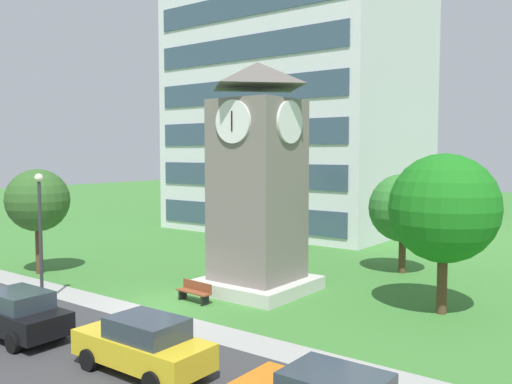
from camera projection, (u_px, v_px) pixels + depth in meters
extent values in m
plane|color=#3D7A33|center=(168.00, 304.00, 23.35)|extent=(160.00, 160.00, 0.00)
cube|color=#38383A|center=(40.00, 343.00, 18.57)|extent=(120.00, 7.20, 0.01)
cube|color=#9E9E99|center=(139.00, 313.00, 22.07)|extent=(120.00, 1.60, 0.01)
cube|color=silver|center=(300.00, 61.00, 46.94)|extent=(18.97, 15.36, 28.80)
cube|color=#384C60|center=(246.00, 217.00, 41.72)|extent=(17.45, 0.10, 1.80)
cube|color=#384C60|center=(245.00, 175.00, 41.49)|extent=(17.45, 0.10, 1.80)
cube|color=#384C60|center=(245.00, 133.00, 41.26)|extent=(17.45, 0.10, 1.80)
cube|color=#384C60|center=(245.00, 91.00, 41.02)|extent=(17.45, 0.10, 1.80)
cube|color=#384C60|center=(245.00, 48.00, 40.79)|extent=(17.45, 0.10, 1.80)
cube|color=#384C60|center=(245.00, 4.00, 40.56)|extent=(17.45, 0.10, 1.80)
cube|color=slate|center=(258.00, 196.00, 25.32)|extent=(3.46, 3.46, 8.94)
cube|color=beige|center=(258.00, 284.00, 25.62)|extent=(4.68, 4.68, 0.60)
pyramid|color=#5D5751|center=(258.00, 75.00, 24.91)|extent=(3.81, 3.81, 1.15)
cylinder|color=white|center=(233.00, 122.00, 23.65)|extent=(1.91, 0.12, 1.91)
cylinder|color=white|center=(290.00, 122.00, 24.00)|extent=(0.12, 1.91, 1.91)
cube|color=black|center=(232.00, 117.00, 23.58)|extent=(0.03, 0.08, 0.57)
cube|color=black|center=(232.00, 121.00, 23.58)|extent=(0.06, 0.02, 0.86)
cube|color=brown|center=(193.00, 292.00, 23.64)|extent=(1.83, 0.63, 0.06)
cube|color=brown|center=(197.00, 286.00, 23.78)|extent=(1.80, 0.20, 0.40)
cube|color=black|center=(183.00, 294.00, 24.13)|extent=(0.12, 0.44, 0.45)
cube|color=black|center=(205.00, 300.00, 23.18)|extent=(0.12, 0.44, 0.45)
cylinder|color=#333338|center=(41.00, 243.00, 23.23)|extent=(0.14, 0.14, 5.27)
sphere|color=#F2EFCC|center=(39.00, 178.00, 23.03)|extent=(0.36, 0.36, 0.36)
cylinder|color=#513823|center=(442.00, 280.00, 21.92)|extent=(0.41, 0.41, 2.76)
sphere|color=#1A6F19|center=(444.00, 208.00, 21.71)|extent=(4.39, 4.39, 4.39)
cylinder|color=#513823|center=(402.00, 252.00, 29.39)|extent=(0.38, 0.38, 2.26)
sphere|color=#327B2F|center=(403.00, 208.00, 29.21)|extent=(3.68, 3.68, 3.68)
cylinder|color=#513823|center=(39.00, 248.00, 29.23)|extent=(0.37, 0.37, 2.80)
sphere|color=#315C26|center=(38.00, 200.00, 29.04)|extent=(3.34, 3.34, 3.34)
cube|color=black|center=(16.00, 317.00, 19.14)|extent=(4.45, 1.82, 0.76)
cube|color=#2D3842|center=(19.00, 299.00, 18.96)|extent=(2.23, 1.59, 0.60)
cylinder|color=black|center=(19.00, 315.00, 20.69)|extent=(0.66, 0.22, 0.66)
cylinder|color=black|center=(13.00, 343.00, 17.64)|extent=(0.66, 0.22, 0.66)
cylinder|color=black|center=(61.00, 329.00, 19.05)|extent=(0.66, 0.22, 0.66)
cube|color=gold|center=(142.00, 349.00, 16.07)|extent=(4.49, 1.80, 0.76)
cube|color=#2D3842|center=(147.00, 328.00, 15.89)|extent=(2.25, 1.58, 0.60)
cylinder|color=black|center=(89.00, 360.00, 16.23)|extent=(0.66, 0.22, 0.66)
cylinder|color=black|center=(134.00, 343.00, 17.62)|extent=(0.66, 0.22, 0.66)
cylinder|color=black|center=(152.00, 383.00, 14.57)|extent=(0.66, 0.22, 0.66)
cylinder|color=black|center=(197.00, 363.00, 15.96)|extent=(0.66, 0.22, 0.66)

